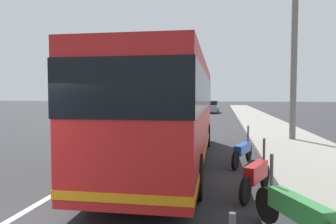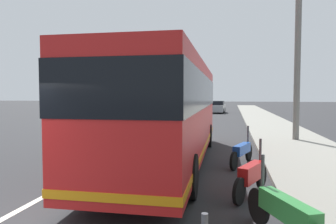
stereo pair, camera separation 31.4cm
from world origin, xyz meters
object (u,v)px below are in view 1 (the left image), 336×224
object	(u,v)px
motorcycle_by_tree	(298,214)
car_far_distant	(156,112)
car_behind_bus	(168,109)
motorcycle_mid_row	(243,151)
car_oncoming	(211,107)
utility_pole	(294,57)
coach_bus	(170,107)
motorcycle_angled	(256,175)

from	to	relation	value
motorcycle_by_tree	car_far_distant	size ratio (longest dim) A/B	0.46
car_far_distant	car_behind_bus	distance (m)	7.98
motorcycle_by_tree	motorcycle_mid_row	xyz separation A→B (m)	(5.47, 0.50, -0.03)
car_oncoming	utility_pole	xyz separation A→B (m)	(-24.56, -4.98, 3.39)
coach_bus	motorcycle_mid_row	bearing A→B (deg)	-87.59
coach_bus	motorcycle_by_tree	xyz separation A→B (m)	(-5.32, -2.90, -1.43)
motorcycle_angled	car_oncoming	size ratio (longest dim) A/B	0.40
car_far_distant	utility_pole	bearing A→B (deg)	39.55
motorcycle_mid_row	car_behind_bus	distance (m)	27.19
car_oncoming	car_behind_bus	distance (m)	6.36
car_far_distant	car_oncoming	bearing A→B (deg)	160.65
motorcycle_mid_row	car_oncoming	xyz separation A→B (m)	(30.19, 2.27, 0.29)
coach_bus	car_behind_bus	distance (m)	26.82
motorcycle_mid_row	motorcycle_by_tree	bearing A→B (deg)	-156.01
car_far_distant	car_behind_bus	world-z (taller)	car_far_distant
car_far_distant	motorcycle_angled	bearing A→B (deg)	20.39
car_oncoming	car_far_distant	xyz separation A→B (m)	(-11.95, 4.69, -0.03)
coach_bus	motorcycle_angled	distance (m)	4.17
motorcycle_by_tree	utility_pole	distance (m)	11.89
coach_bus	utility_pole	bearing A→B (deg)	-42.65
car_oncoming	utility_pole	bearing A→B (deg)	-166.24
car_oncoming	utility_pole	world-z (taller)	utility_pole
car_oncoming	car_behind_bus	xyz separation A→B (m)	(-3.98, 4.96, -0.07)
car_far_distant	utility_pole	xyz separation A→B (m)	(-12.60, -9.67, 3.42)
utility_pole	car_far_distant	bearing A→B (deg)	37.49
car_oncoming	utility_pole	distance (m)	25.29
motorcycle_by_tree	motorcycle_mid_row	size ratio (longest dim) A/B	1.03
car_behind_bus	utility_pole	world-z (taller)	utility_pole
motorcycle_by_tree	car_oncoming	world-z (taller)	car_oncoming
car_oncoming	motorcycle_mid_row	bearing A→B (deg)	-173.40
motorcycle_angled	coach_bus	bearing A→B (deg)	62.90
car_behind_bus	utility_pole	xyz separation A→B (m)	(-20.58, -9.94, 3.47)
motorcycle_mid_row	car_oncoming	size ratio (longest dim) A/B	0.44
car_oncoming	car_behind_bus	size ratio (longest dim) A/B	1.13
motorcycle_by_tree	car_oncoming	distance (m)	35.76
motorcycle_by_tree	motorcycle_mid_row	distance (m)	5.49
motorcycle_by_tree	motorcycle_angled	world-z (taller)	motorcycle_by_tree
motorcycle_by_tree	motorcycle_angled	bearing A→B (deg)	-15.47
coach_bus	motorcycle_by_tree	distance (m)	6.22
motorcycle_by_tree	utility_pole	bearing A→B (deg)	-36.07
motorcycle_mid_row	utility_pole	bearing A→B (deg)	-6.98
motorcycle_angled	utility_pole	bearing A→B (deg)	6.29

